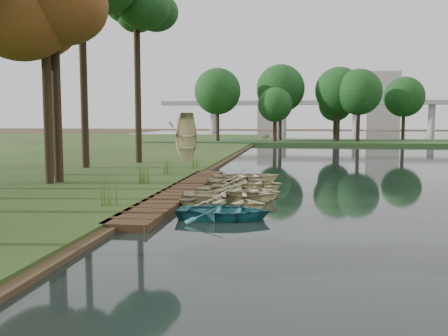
# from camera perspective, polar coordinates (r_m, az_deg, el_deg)

# --- Properties ---
(ground) EXTENTS (300.00, 300.00, 0.00)m
(ground) POSITION_cam_1_polar(r_m,az_deg,el_deg) (23.19, -1.09, -3.21)
(ground) COLOR #3D2F1D
(boardwalk) EXTENTS (1.60, 16.00, 0.30)m
(boardwalk) POSITION_cam_1_polar(r_m,az_deg,el_deg) (23.48, -4.95, -2.75)
(boardwalk) COLOR #392616
(boardwalk) RESTS_ON ground
(peninsula) EXTENTS (50.00, 14.00, 0.45)m
(peninsula) POSITION_cam_1_polar(r_m,az_deg,el_deg) (72.81, 11.63, 2.91)
(peninsula) COLOR #294820
(peninsula) RESTS_ON ground
(far_trees) EXTENTS (45.60, 5.60, 8.80)m
(far_trees) POSITION_cam_1_polar(r_m,az_deg,el_deg) (72.67, 9.08, 7.84)
(far_trees) COLOR black
(far_trees) RESTS_ON peninsula
(bridge) EXTENTS (95.90, 4.00, 8.60)m
(bridge) POSITION_cam_1_polar(r_m,az_deg,el_deg) (142.91, 11.79, 6.95)
(bridge) COLOR #A5A5A0
(bridge) RESTS_ON ground
(building_a) EXTENTS (10.00, 8.00, 18.00)m
(building_a) POSITION_cam_1_polar(r_m,az_deg,el_deg) (164.80, 17.57, 7.29)
(building_a) COLOR #A5A5A0
(building_a) RESTS_ON ground
(building_b) EXTENTS (8.00, 8.00, 12.00)m
(building_b) POSITION_cam_1_polar(r_m,az_deg,el_deg) (167.85, 5.31, 6.47)
(building_b) COLOR #A5A5A0
(building_b) RESTS_ON ground
(rowboat_0) EXTENTS (3.36, 2.42, 0.69)m
(rowboat_0) POSITION_cam_1_polar(r_m,az_deg,el_deg) (17.58, -0.10, -4.76)
(rowboat_0) COLOR #2C747B
(rowboat_0) RESTS_ON water
(rowboat_1) EXTENTS (3.98, 3.29, 0.71)m
(rowboat_1) POSITION_cam_1_polar(r_m,az_deg,el_deg) (19.38, -0.06, -3.75)
(rowboat_1) COLOR #C5BE8F
(rowboat_1) RESTS_ON water
(rowboat_2) EXTENTS (4.36, 3.46, 0.81)m
(rowboat_2) POSITION_cam_1_polar(r_m,az_deg,el_deg) (20.78, 0.66, -2.97)
(rowboat_2) COLOR #C5BE8F
(rowboat_2) RESTS_ON water
(rowboat_3) EXTENTS (4.39, 3.63, 0.79)m
(rowboat_3) POSITION_cam_1_polar(r_m,az_deg,el_deg) (22.18, 1.75, -2.45)
(rowboat_3) COLOR #C5BE8F
(rowboat_3) RESTS_ON water
(rowboat_4) EXTENTS (3.26, 2.40, 0.65)m
(rowboat_4) POSITION_cam_1_polar(r_m,az_deg,el_deg) (23.71, 2.25, -2.09)
(rowboat_4) COLOR #C5BE8F
(rowboat_4) RESTS_ON water
(rowboat_5) EXTENTS (4.30, 3.50, 0.78)m
(rowboat_5) POSITION_cam_1_polar(r_m,az_deg,el_deg) (24.86, 2.46, -1.58)
(rowboat_5) COLOR #C5BE8F
(rowboat_5) RESTS_ON water
(rowboat_6) EXTENTS (3.45, 2.61, 0.67)m
(rowboat_6) POSITION_cam_1_polar(r_m,az_deg,el_deg) (26.41, 1.68, -1.27)
(rowboat_6) COLOR #C5BE8F
(rowboat_6) RESTS_ON water
(rowboat_7) EXTENTS (4.34, 3.64, 0.77)m
(rowboat_7) POSITION_cam_1_polar(r_m,az_deg,el_deg) (27.72, 2.62, -0.84)
(rowboat_7) COLOR #C5BE8F
(rowboat_7) RESTS_ON water
(stored_rowboat) EXTENTS (4.51, 4.39, 0.76)m
(stored_rowboat) POSITION_cam_1_polar(r_m,az_deg,el_deg) (34.39, -4.34, 0.82)
(stored_rowboat) COLOR #C5BE8F
(stored_rowboat) RESTS_ON bank
(tree_2) EXTENTS (4.59, 4.59, 10.55)m
(tree_2) POSITION_cam_1_polar(r_m,az_deg,el_deg) (27.14, -19.89, 16.49)
(tree_2) COLOR black
(tree_2) RESTS_ON bank
(tree_6) EXTENTS (4.13, 4.13, 13.07)m
(tree_6) POSITION_cam_1_polar(r_m,az_deg,el_deg) (38.53, -9.97, 17.28)
(tree_6) COLOR black
(tree_6) RESTS_ON bank
(reeds_0) EXTENTS (0.60, 0.60, 1.06)m
(reeds_0) POSITION_cam_1_polar(r_m,az_deg,el_deg) (19.37, -13.14, -2.64)
(reeds_0) COLOR #3F661E
(reeds_0) RESTS_ON bank
(reeds_1) EXTENTS (0.60, 0.60, 1.06)m
(reeds_1) POSITION_cam_1_polar(r_m,az_deg,el_deg) (25.54, -9.10, -0.58)
(reeds_1) COLOR #3F661E
(reeds_1) RESTS_ON bank
(reeds_2) EXTENTS (0.60, 0.60, 1.05)m
(reeds_2) POSITION_cam_1_polar(r_m,az_deg,el_deg) (30.04, -6.49, 0.38)
(reeds_2) COLOR #3F661E
(reeds_2) RESTS_ON bank
(reeds_3) EXTENTS (0.60, 0.60, 1.03)m
(reeds_3) POSITION_cam_1_polar(r_m,az_deg,el_deg) (33.01, -3.21, 0.86)
(reeds_3) COLOR #3F661E
(reeds_3) RESTS_ON bank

